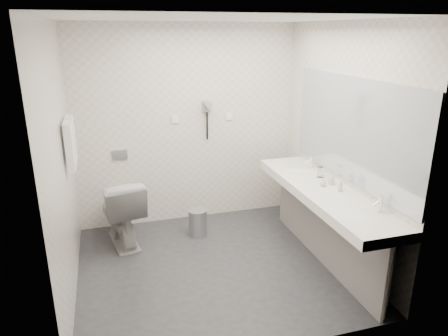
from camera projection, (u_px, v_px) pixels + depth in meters
name	position (u px, v px, depth m)	size (l,w,h in m)	color
floor	(214.00, 266.00, 4.42)	(2.80, 2.80, 0.00)	#2B2C30
ceiling	(212.00, 18.00, 3.63)	(2.80, 2.80, 0.00)	white
wall_back	(187.00, 126.00, 5.21)	(2.80, 2.80, 0.00)	silver
wall_front	(262.00, 206.00, 2.84)	(2.80, 2.80, 0.00)	silver
wall_left	(61.00, 167.00, 3.65)	(2.60, 2.60, 0.00)	silver
wall_right	(341.00, 144.00, 4.40)	(2.60, 2.60, 0.00)	silver
vanity_counter	(324.00, 193.00, 4.29)	(0.55, 2.20, 0.10)	white
vanity_panel	(323.00, 229.00, 4.43)	(0.03, 2.15, 0.75)	gray
vanity_post_near	(387.00, 283.00, 3.49)	(0.06, 0.06, 0.75)	silver
vanity_post_far	(285.00, 194.00, 5.38)	(0.06, 0.06, 0.75)	silver
mirror	(352.00, 130.00, 4.15)	(0.02, 2.20, 1.05)	#B2BCC6
basin_near	(360.00, 215.00, 3.68)	(0.40, 0.31, 0.05)	white
basin_far	(296.00, 170.00, 4.87)	(0.40, 0.31, 0.05)	white
faucet_near	(380.00, 203.00, 3.71)	(0.04, 0.04, 0.15)	silver
faucet_far	(312.00, 162.00, 4.89)	(0.04, 0.04, 0.15)	silver
soap_bottle_a	(331.00, 179.00, 4.36)	(0.05, 0.05, 0.11)	white
soap_bottle_b	(323.00, 182.00, 4.31)	(0.07, 0.07, 0.09)	white
soap_bottle_c	(340.00, 185.00, 4.17)	(0.05, 0.05, 0.13)	white
glass_left	(320.00, 172.00, 4.58)	(0.07, 0.07, 0.12)	silver
toilet	(121.00, 211.00, 4.80)	(0.45, 0.80, 0.81)	white
flush_plate	(120.00, 155.00, 5.07)	(0.18, 0.02, 0.12)	#B2B5BA
pedal_bin	(198.00, 223.00, 5.06)	(0.22, 0.22, 0.31)	#B2B5BA
bin_lid	(197.00, 211.00, 5.01)	(0.22, 0.22, 0.01)	#B2B5BA
towel_rail	(67.00, 121.00, 4.07)	(0.02, 0.02, 0.62)	silver
towel_near	(70.00, 146.00, 4.02)	(0.07, 0.24, 0.48)	white
towel_far	(71.00, 139.00, 4.27)	(0.07, 0.24, 0.48)	white
dryer_cradle	(207.00, 106.00, 5.17)	(0.10, 0.04, 0.14)	gray
dryer_barrel	(208.00, 105.00, 5.10)	(0.08, 0.08, 0.14)	gray
dryer_cord	(207.00, 126.00, 5.24)	(0.02, 0.02, 0.35)	black
switch_plate_a	(175.00, 119.00, 5.13)	(0.09, 0.02, 0.09)	white
switch_plate_b	(229.00, 116.00, 5.31)	(0.09, 0.02, 0.09)	white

